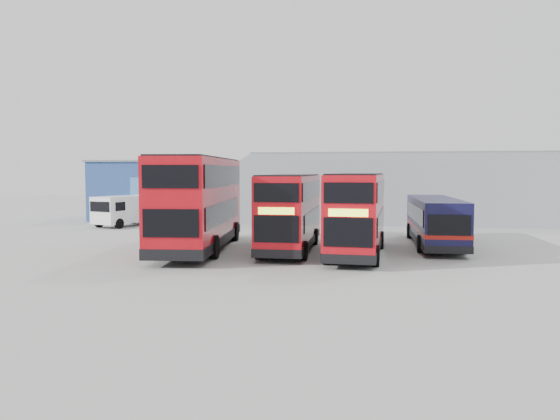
% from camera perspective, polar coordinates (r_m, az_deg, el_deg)
% --- Properties ---
extents(ground_plane, '(120.00, 120.00, 0.00)m').
position_cam_1_polar(ground_plane, '(28.54, 2.80, -4.35)').
color(ground_plane, gray).
rests_on(ground_plane, ground).
extents(office_block, '(12.30, 8.32, 5.12)m').
position_cam_1_polar(office_block, '(49.15, -11.26, 2.10)').
color(office_block, navy).
rests_on(office_block, ground).
extents(maintenance_shed, '(30.50, 12.00, 5.89)m').
position_cam_1_polar(maintenance_shed, '(48.35, 14.93, 2.04)').
color(maintenance_shed, '#959AA3').
rests_on(maintenance_shed, ground).
extents(double_decker_left, '(3.88, 11.79, 4.90)m').
position_cam_1_polar(double_decker_left, '(29.12, -8.44, 0.60)').
color(double_decker_left, '#B80A14').
rests_on(double_decker_left, ground).
extents(double_decker_centre, '(2.45, 9.50, 4.01)m').
position_cam_1_polar(double_decker_centre, '(28.79, 1.13, -0.28)').
color(double_decker_centre, '#B80A14').
rests_on(double_decker_centre, ground).
extents(double_decker_right, '(2.92, 9.75, 4.07)m').
position_cam_1_polar(double_decker_right, '(27.52, 8.08, -0.46)').
color(double_decker_right, '#B80A14').
rests_on(double_decker_right, ground).
extents(single_decker_blue, '(2.52, 9.91, 2.67)m').
position_cam_1_polar(single_decker_blue, '(31.64, 15.88, -1.26)').
color(single_decker_blue, black).
rests_on(single_decker_blue, ground).
extents(panel_van, '(3.73, 5.68, 2.32)m').
position_cam_1_polar(panel_van, '(43.37, -15.78, 0.08)').
color(panel_van, white).
rests_on(panel_van, ground).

